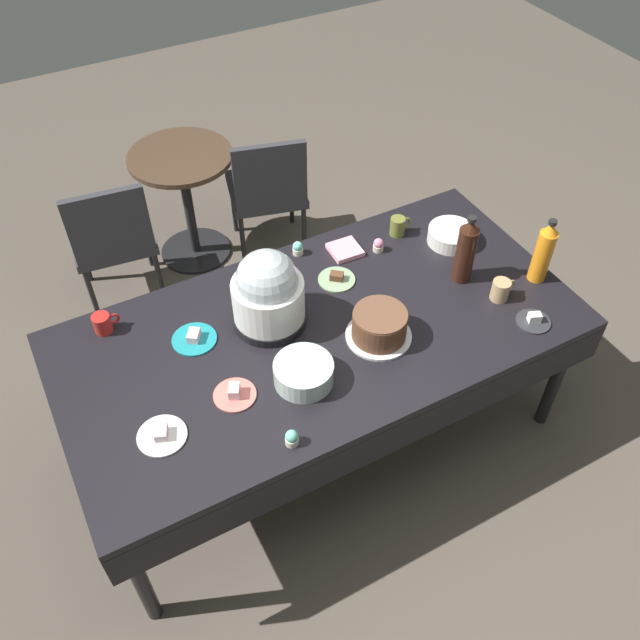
% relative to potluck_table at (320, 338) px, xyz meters
% --- Properties ---
extents(ground, '(9.00, 9.00, 0.00)m').
position_rel_potluck_table_xyz_m(ground, '(0.00, 0.00, -0.69)').
color(ground, brown).
extents(potluck_table, '(2.20, 1.10, 0.75)m').
position_rel_potluck_table_xyz_m(potluck_table, '(0.00, 0.00, 0.00)').
color(potluck_table, black).
rests_on(potluck_table, ground).
extents(frosted_layer_cake, '(0.28, 0.28, 0.14)m').
position_rel_potluck_table_xyz_m(frosted_layer_cake, '(0.19, -0.16, 0.13)').
color(frosted_layer_cake, silver).
rests_on(frosted_layer_cake, potluck_table).
extents(slow_cooker, '(0.31, 0.31, 0.37)m').
position_rel_potluck_table_xyz_m(slow_cooker, '(-0.17, 0.14, 0.23)').
color(slow_cooker, black).
rests_on(slow_cooker, potluck_table).
extents(glass_salad_bowl, '(0.24, 0.24, 0.09)m').
position_rel_potluck_table_xyz_m(glass_salad_bowl, '(-0.19, -0.22, 0.11)').
color(glass_salad_bowl, '#B2C6BC').
rests_on(glass_salad_bowl, potluck_table).
extents(ceramic_snack_bowl, '(0.22, 0.22, 0.07)m').
position_rel_potluck_table_xyz_m(ceramic_snack_bowl, '(0.82, 0.21, 0.10)').
color(ceramic_snack_bowl, silver).
rests_on(ceramic_snack_bowl, potluck_table).
extents(dessert_plate_coral, '(0.17, 0.17, 0.05)m').
position_rel_potluck_table_xyz_m(dessert_plate_coral, '(-0.46, -0.16, 0.07)').
color(dessert_plate_coral, '#E07266').
rests_on(dessert_plate_coral, potluck_table).
extents(dessert_plate_white, '(0.18, 0.18, 0.04)m').
position_rel_potluck_table_xyz_m(dessert_plate_white, '(-0.77, -0.20, 0.07)').
color(dessert_plate_white, white).
rests_on(dessert_plate_white, potluck_table).
extents(dessert_plate_teal, '(0.19, 0.19, 0.05)m').
position_rel_potluck_table_xyz_m(dessert_plate_teal, '(-0.49, 0.19, 0.07)').
color(dessert_plate_teal, teal).
rests_on(dessert_plate_teal, potluck_table).
extents(dessert_plate_sage, '(0.17, 0.17, 0.04)m').
position_rel_potluck_table_xyz_m(dessert_plate_sage, '(0.21, 0.23, 0.07)').
color(dessert_plate_sage, '#8CA87F').
rests_on(dessert_plate_sage, potluck_table).
extents(dessert_plate_charcoal, '(0.15, 0.15, 0.05)m').
position_rel_potluck_table_xyz_m(dessert_plate_charcoal, '(0.82, -0.40, 0.07)').
color(dessert_plate_charcoal, '#2D2D33').
rests_on(dessert_plate_charcoal, potluck_table).
extents(cupcake_berry, '(0.05, 0.05, 0.07)m').
position_rel_potluck_table_xyz_m(cupcake_berry, '(0.48, 0.31, 0.09)').
color(cupcake_berry, beige).
rests_on(cupcake_berry, potluck_table).
extents(cupcake_rose, '(0.05, 0.05, 0.07)m').
position_rel_potluck_table_xyz_m(cupcake_rose, '(0.14, 0.47, 0.09)').
color(cupcake_rose, beige).
rests_on(cupcake_rose, potluck_table).
extents(cupcake_vanilla, '(0.05, 0.05, 0.07)m').
position_rel_potluck_table_xyz_m(cupcake_vanilla, '(-0.36, -0.45, 0.09)').
color(cupcake_vanilla, beige).
rests_on(cupcake_vanilla, potluck_table).
extents(soda_bottle_cola, '(0.09, 0.09, 0.34)m').
position_rel_potluck_table_xyz_m(soda_bottle_cola, '(0.71, -0.02, 0.22)').
color(soda_bottle_cola, '#33190F').
rests_on(soda_bottle_cola, potluck_table).
extents(soda_bottle_orange_juice, '(0.08, 0.08, 0.33)m').
position_rel_potluck_table_xyz_m(soda_bottle_orange_juice, '(1.01, -0.19, 0.21)').
color(soda_bottle_orange_juice, orange).
rests_on(soda_bottle_orange_juice, potluck_table).
extents(coffee_mug_red, '(0.11, 0.08, 0.08)m').
position_rel_potluck_table_xyz_m(coffee_mug_red, '(-0.80, 0.42, 0.10)').
color(coffee_mug_red, '#B2231E').
rests_on(coffee_mug_red, potluck_table).
extents(coffee_mug_tan, '(0.12, 0.08, 0.10)m').
position_rel_potluck_table_xyz_m(coffee_mug_tan, '(0.78, -0.21, 0.11)').
color(coffee_mug_tan, tan).
rests_on(coffee_mug_tan, potluck_table).
extents(coffee_mug_olive, '(0.11, 0.07, 0.09)m').
position_rel_potluck_table_xyz_m(coffee_mug_olive, '(0.63, 0.38, 0.11)').
color(coffee_mug_olive, olive).
rests_on(coffee_mug_olive, potluck_table).
extents(paper_napkin_stack, '(0.15, 0.15, 0.02)m').
position_rel_potluck_table_xyz_m(paper_napkin_stack, '(0.34, 0.38, 0.07)').
color(paper_napkin_stack, pink).
rests_on(paper_napkin_stack, potluck_table).
extents(maroon_chair_left, '(0.49, 0.49, 0.85)m').
position_rel_potluck_table_xyz_m(maroon_chair_left, '(-0.56, 1.36, -0.20)').
color(maroon_chair_left, '#333338').
rests_on(maroon_chair_left, ground).
extents(maroon_chair_right, '(0.54, 0.54, 0.85)m').
position_rel_potluck_table_xyz_m(maroon_chair_right, '(0.38, 1.36, -0.20)').
color(maroon_chair_right, '#333338').
rests_on(maroon_chair_right, ground).
extents(round_cafe_table, '(0.60, 0.60, 0.72)m').
position_rel_potluck_table_xyz_m(round_cafe_table, '(-0.05, 1.59, -0.19)').
color(round_cafe_table, '#473323').
rests_on(round_cafe_table, ground).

